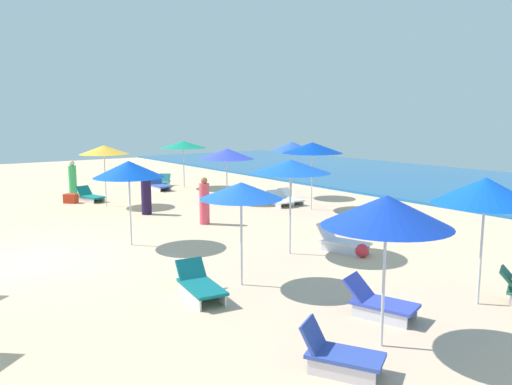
% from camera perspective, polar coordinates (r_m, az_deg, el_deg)
% --- Properties ---
extents(ground_plane, '(60.00, 60.00, 0.00)m').
position_cam_1_polar(ground_plane, '(14.39, -24.70, -7.23)').
color(ground_plane, beige).
extents(ocean, '(60.00, 14.38, 0.12)m').
position_cam_1_polar(ocean, '(29.01, 25.58, 0.51)').
color(ocean, '#195A99').
rests_on(ocean, ground_plane).
extents(umbrella_0, '(2.40, 2.40, 2.35)m').
position_cam_1_polar(umbrella_0, '(22.13, -3.35, 4.42)').
color(umbrella_0, silver).
rests_on(umbrella_0, ground_plane).
extents(umbrella_1, '(1.93, 1.93, 2.59)m').
position_cam_1_polar(umbrella_1, '(23.20, 4.09, 5.27)').
color(umbrella_1, silver).
rests_on(umbrella_1, ground_plane).
extents(umbrella_2, '(2.42, 2.42, 2.46)m').
position_cam_1_polar(umbrella_2, '(26.63, -8.26, 5.41)').
color(umbrella_2, silver).
rests_on(umbrella_2, ground_plane).
extents(lounge_chair_2_0, '(1.47, 0.70, 0.71)m').
position_cam_1_polar(lounge_chair_2_0, '(26.18, -10.88, 0.83)').
color(lounge_chair_2_0, silver).
rests_on(lounge_chair_2_0, ground_plane).
extents(lounge_chair_2_1, '(1.42, 1.29, 0.63)m').
position_cam_1_polar(lounge_chair_2_1, '(27.52, -10.52, 1.20)').
color(lounge_chair_2_1, silver).
rests_on(lounge_chair_2_1, ground_plane).
extents(umbrella_3, '(2.02, 2.02, 2.48)m').
position_cam_1_polar(umbrella_3, '(14.86, -14.27, 2.58)').
color(umbrella_3, silver).
rests_on(umbrella_3, ground_plane).
extents(umbrella_4, '(2.45, 2.45, 2.72)m').
position_cam_1_polar(umbrella_4, '(20.15, 6.41, 5.07)').
color(umbrella_4, silver).
rests_on(umbrella_4, ground_plane).
extents(lounge_chair_4_0, '(1.40, 0.86, 0.61)m').
position_cam_1_polar(lounge_chair_4_0, '(21.21, 2.70, -0.89)').
color(lounge_chair_4_0, silver).
rests_on(lounge_chair_4_0, ground_plane).
extents(lounge_chair_4_1, '(1.41, 0.73, 0.63)m').
position_cam_1_polar(lounge_chair_4_1, '(21.67, 3.92, -0.70)').
color(lounge_chair_4_1, silver).
rests_on(lounge_chair_4_1, ground_plane).
extents(umbrella_5, '(1.83, 1.83, 2.32)m').
position_cam_1_polar(umbrella_5, '(10.93, -1.69, 0.21)').
color(umbrella_5, silver).
rests_on(umbrella_5, ground_plane).
extents(lounge_chair_5_0, '(1.56, 0.83, 0.68)m').
position_cam_1_polar(lounge_chair_5_0, '(10.64, -6.39, -10.45)').
color(lounge_chair_5_0, silver).
rests_on(lounge_chair_5_0, ground_plane).
extents(umbrella_6, '(2.02, 2.02, 2.57)m').
position_cam_1_polar(umbrella_6, '(10.74, 24.61, 0.16)').
color(umbrella_6, silver).
rests_on(umbrella_6, ground_plane).
extents(umbrella_7, '(2.01, 2.01, 2.55)m').
position_cam_1_polar(umbrella_7, '(21.80, -16.90, 4.65)').
color(umbrella_7, silver).
rests_on(umbrella_7, ground_plane).
extents(lounge_chair_7_0, '(1.50, 0.98, 0.65)m').
position_cam_1_polar(lounge_chair_7_0, '(23.44, -18.32, -0.39)').
color(lounge_chair_7_0, silver).
rests_on(lounge_chair_7_0, ground_plane).
extents(umbrella_8, '(2.08, 2.08, 2.52)m').
position_cam_1_polar(umbrella_8, '(8.19, 14.61, -2.04)').
color(umbrella_8, silver).
rests_on(umbrella_8, ground_plane).
extents(lounge_chair_8_0, '(1.47, 1.03, 0.70)m').
position_cam_1_polar(lounge_chair_8_0, '(9.93, 13.81, -12.02)').
color(lounge_chair_8_0, silver).
rests_on(lounge_chair_8_0, ground_plane).
extents(lounge_chair_8_1, '(1.32, 1.09, 0.72)m').
position_cam_1_polar(lounge_chair_8_1, '(7.85, 9.42, -17.69)').
color(lounge_chair_8_1, silver).
rests_on(lounge_chair_8_1, ground_plane).
extents(umbrella_9, '(2.16, 2.16, 2.60)m').
position_cam_1_polar(umbrella_9, '(13.49, 3.96, 2.98)').
color(umbrella_9, silver).
rests_on(umbrella_9, ground_plane).
extents(lounge_chair_9_0, '(1.58, 0.99, 0.76)m').
position_cam_1_polar(lounge_chair_9_0, '(14.26, 9.72, -5.52)').
color(lounge_chair_9_0, silver).
rests_on(lounge_chair_9_0, ground_plane).
extents(beachgoer_0, '(0.46, 0.46, 1.65)m').
position_cam_1_polar(beachgoer_0, '(17.60, -5.88, -1.11)').
color(beachgoer_0, '#EA495C').
rests_on(beachgoer_0, ground_plane).
extents(beachgoer_1, '(0.48, 0.48, 1.68)m').
position_cam_1_polar(beachgoer_1, '(25.25, -20.12, 1.40)').
color(beachgoer_1, '#3AB460').
rests_on(beachgoer_1, ground_plane).
extents(beachgoer_2, '(0.50, 0.50, 1.51)m').
position_cam_1_polar(beachgoer_2, '(19.71, -12.36, -0.46)').
color(beachgoer_2, '#221539').
rests_on(beachgoer_2, ground_plane).
extents(cooler_box_0, '(0.65, 0.65, 0.40)m').
position_cam_1_polar(cooler_box_0, '(23.29, -20.30, -0.63)').
color(cooler_box_0, red).
rests_on(cooler_box_0, ground_plane).
extents(beach_ball_1, '(0.37, 0.37, 0.37)m').
position_cam_1_polar(beach_ball_1, '(13.80, 11.95, -6.48)').
color(beach_ball_1, red).
rests_on(beach_ball_1, ground_plane).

